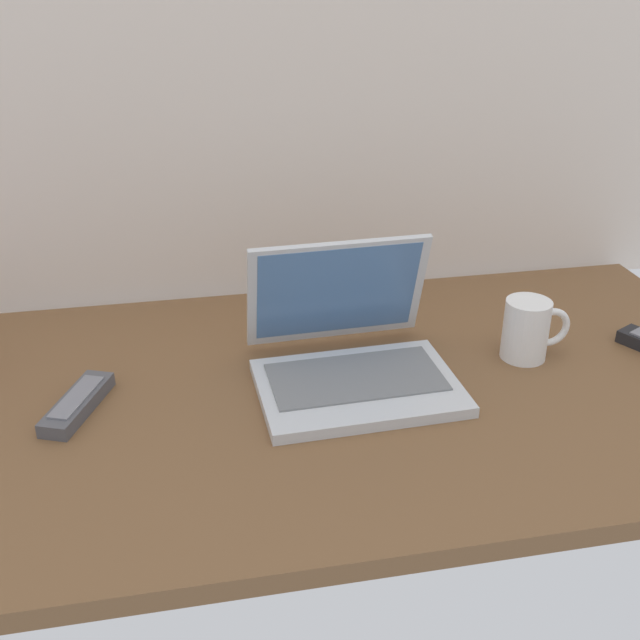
{
  "coord_description": "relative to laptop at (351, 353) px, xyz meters",
  "views": [
    {
      "loc": [
        -0.14,
        -1.01,
        0.66
      ],
      "look_at": [
        0.06,
        0.0,
        0.15
      ],
      "focal_mm": 42.63,
      "sensor_mm": 36.0,
      "label": 1
    }
  ],
  "objects": [
    {
      "name": "laptop",
      "position": [
        0.0,
        0.0,
        0.0
      ],
      "size": [
        0.32,
        0.29,
        0.21
      ],
      "color": "silver",
      "rests_on": "desk"
    },
    {
      "name": "coffee_mug",
      "position": [
        0.31,
        0.01,
        0.01
      ],
      "size": [
        0.12,
        0.08,
        0.1
      ],
      "color": "white",
      "rests_on": "desk"
    },
    {
      "name": "remote_control_far",
      "position": [
        -0.42,
        -0.02,
        -0.03
      ],
      "size": [
        0.1,
        0.17,
        0.02
      ],
      "color": "#4C4C51",
      "rests_on": "desk"
    },
    {
      "name": "desk",
      "position": [
        -0.11,
        -0.02,
        -0.06
      ],
      "size": [
        1.6,
        0.76,
        0.03
      ],
      "color": "brown",
      "rests_on": "ground"
    }
  ]
}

